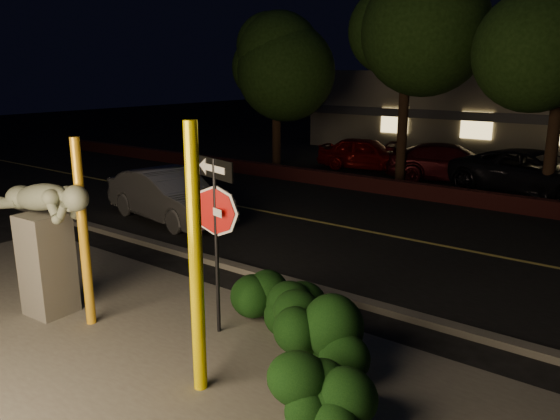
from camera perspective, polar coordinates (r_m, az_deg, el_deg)
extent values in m
plane|color=black|center=(16.61, 15.52, -0.12)|extent=(90.00, 90.00, 0.00)
cube|color=#4C4944|center=(8.11, -16.18, -15.86)|extent=(14.00, 6.00, 0.02)
cube|color=black|center=(13.95, 10.92, -2.58)|extent=(80.00, 8.00, 0.01)
cube|color=gold|center=(13.94, 10.92, -2.53)|extent=(80.00, 0.12, 0.00)
cube|color=#4C4944|center=(10.59, 0.94, -7.55)|extent=(80.00, 0.25, 0.12)
cube|color=#411515|center=(17.74, 17.13, 1.51)|extent=(40.00, 0.35, 0.50)
cube|color=black|center=(23.14, 22.00, 3.38)|extent=(40.00, 12.00, 0.01)
cube|color=#6C6657|center=(30.66, 26.41, 9.18)|extent=(22.00, 10.00, 4.00)
cube|color=#333338|center=(25.68, 24.17, 8.68)|extent=(22.00, 0.20, 0.40)
cube|color=#FFD87F|center=(27.73, 11.87, 9.12)|extent=(1.40, 0.08, 1.20)
cube|color=#FFD87F|center=(26.29, 19.84, 8.31)|extent=(1.40, 0.08, 1.20)
cylinder|color=black|center=(22.80, -0.37, 9.03)|extent=(0.36, 0.36, 3.75)
ellipsoid|color=black|center=(22.74, -0.39, 17.81)|extent=(4.60, 4.60, 4.14)
cylinder|color=black|center=(20.12, 12.69, 8.68)|extent=(0.36, 0.36, 4.25)
ellipsoid|color=black|center=(20.13, 13.34, 19.91)|extent=(5.20, 5.20, 4.68)
cylinder|color=black|center=(18.25, 26.61, 6.56)|extent=(0.36, 0.36, 4.00)
cylinder|color=yellow|center=(9.08, -19.85, -2.41)|extent=(0.15, 0.15, 3.05)
cylinder|color=#FFE000|center=(6.78, -8.78, -5.47)|extent=(0.17, 0.17, 3.47)
cylinder|color=black|center=(8.35, -6.64, -4.07)|extent=(0.06, 0.06, 2.77)
cube|color=white|center=(8.18, -6.76, -0.12)|extent=(0.41, 0.13, 0.12)
cube|color=black|center=(8.04, -6.89, 4.32)|extent=(0.92, 0.26, 0.30)
cube|color=white|center=(8.04, -6.89, 4.32)|extent=(0.58, 0.17, 0.12)
cube|color=#4C4944|center=(9.92, -23.16, -5.28)|extent=(0.72, 0.72, 1.75)
sphere|color=slate|center=(8.82, -20.55, 1.15)|extent=(0.41, 0.41, 0.41)
ellipsoid|color=black|center=(8.94, 0.01, -9.07)|extent=(1.93, 1.38, 0.91)
ellipsoid|color=black|center=(7.60, 4.48, -12.35)|extent=(1.84, 0.99, 1.20)
ellipsoid|color=black|center=(6.56, 3.43, -18.62)|extent=(1.35, 0.92, 0.89)
imported|color=#A6A6AB|center=(15.20, -11.53, 1.51)|extent=(4.42, 2.10, 1.40)
imported|color=#6F0908|center=(22.87, 8.99, 5.84)|extent=(4.16, 2.26, 1.34)
imported|color=#38090E|center=(21.19, 17.44, 4.72)|extent=(5.10, 3.46, 1.37)
imported|color=black|center=(19.57, 25.21, 3.43)|extent=(5.79, 3.57, 1.50)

